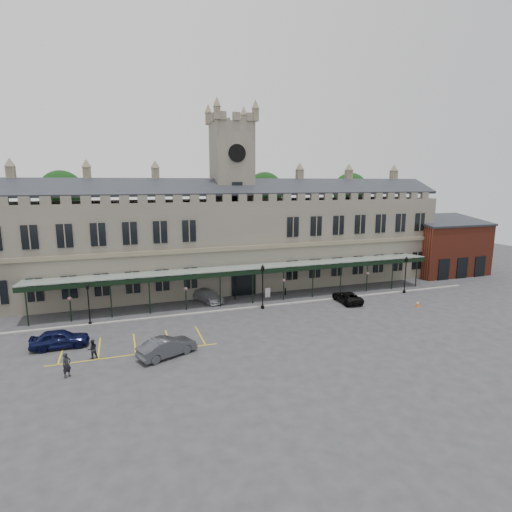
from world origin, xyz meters
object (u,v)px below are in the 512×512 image
object	(u,v)px
lamp_post_right	(406,271)
sign_board	(268,293)
lamp_post_left	(88,300)
car_van	(347,297)
clock_tower	(232,192)
car_left_a	(60,339)
lamp_post_mid	(263,283)
traffic_cone	(418,304)
car_taxi	(207,295)
person_b	(93,349)
car_left_b	(167,347)
station_building	(233,240)
person_a	(67,365)

from	to	relation	value
lamp_post_right	sign_board	world-z (taller)	lamp_post_right
lamp_post_left	car_van	world-z (taller)	lamp_post_left
clock_tower	car_left_a	distance (m)	28.43
lamp_post_mid	traffic_cone	distance (m)	18.42
lamp_post_mid	car_taxi	distance (m)	7.66
sign_board	person_b	bearing A→B (deg)	-151.66
car_taxi	person_b	distance (m)	17.80
person_b	car_left_a	bearing A→B (deg)	-61.54
clock_tower	traffic_cone	xyz separation A→B (m)	(17.86, -16.37, -12.77)
car_left_b	car_van	xyz separation A→B (m)	(22.44, 8.46, -0.16)
lamp_post_right	car_left_a	distance (m)	40.91
car_taxi	sign_board	bearing A→B (deg)	-28.31
car_left_a	person_b	bearing A→B (deg)	-139.54
car_left_b	car_van	size ratio (longest dim) A/B	1.05
station_building	lamp_post_left	size ratio (longest dim) A/B	13.53
traffic_cone	car_van	distance (m)	8.12
lamp_post_right	person_a	distance (m)	40.90
clock_tower	lamp_post_mid	distance (m)	15.00
car_left_b	car_taxi	bearing A→B (deg)	-48.24
traffic_cone	person_b	distance (m)	35.34
station_building	sign_board	xyz separation A→B (m)	(2.58, -6.92, -5.89)
lamp_post_left	car_van	xyz separation A→B (m)	(29.04, -1.69, -1.97)
clock_tower	car_left_a	world-z (taller)	clock_tower
station_building	lamp_post_left	bearing A→B (deg)	-150.20
lamp_post_left	sign_board	xyz separation A→B (m)	(20.67, 3.45, -2.05)
lamp_post_right	sign_board	bearing A→B (deg)	167.51
car_taxi	lamp_post_left	bearing A→B (deg)	175.08
car_taxi	person_a	world-z (taller)	person_a
sign_board	person_a	world-z (taller)	person_a
lamp_post_left	sign_board	bearing A→B (deg)	9.46
lamp_post_mid	person_a	size ratio (longest dim) A/B	2.71
traffic_cone	car_left_a	bearing A→B (deg)	179.07
clock_tower	lamp_post_right	distance (m)	25.26
traffic_cone	person_a	distance (m)	37.28
lamp_post_right	person_b	xyz separation A→B (m)	(-37.73, -8.11, -2.09)
lamp_post_mid	car_van	distance (m)	10.86
clock_tower	person_b	distance (m)	28.57
sign_board	person_b	world-z (taller)	person_b
clock_tower	lamp_post_mid	world-z (taller)	clock_tower
sign_board	car_left_a	world-z (taller)	car_left_a
lamp_post_mid	car_van	xyz separation A→B (m)	(10.53, -1.00, -2.42)
station_building	lamp_post_right	size ratio (longest dim) A/B	12.26
lamp_post_left	lamp_post_right	bearing A→B (deg)	-0.73
car_taxi	person_b	world-z (taller)	person_b
lamp_post_left	traffic_cone	size ratio (longest dim) A/B	6.45
lamp_post_mid	sign_board	distance (m)	5.29
sign_board	car_taxi	size ratio (longest dim) A/B	0.24
car_taxi	car_van	world-z (taller)	car_taxi
traffic_cone	car_left_b	size ratio (longest dim) A/B	0.14
clock_tower	sign_board	world-z (taller)	clock_tower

